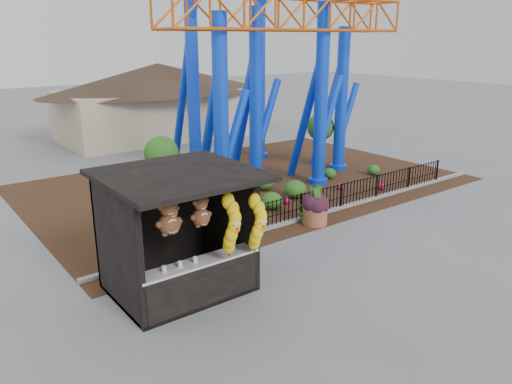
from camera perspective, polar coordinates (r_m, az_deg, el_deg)
ground at (r=13.80m, az=4.87°, el=-9.21°), size 120.00×120.00×0.00m
mulch_bed at (r=21.97m, az=-1.26°, el=1.08°), size 18.00×12.00×0.02m
curb at (r=18.33m, az=7.96°, el=-2.26°), size 18.00×0.18×0.12m
prize_booth at (r=12.27m, az=-8.29°, el=-5.01°), size 3.50×3.40×3.12m
picket_fence at (r=18.81m, az=9.96°, el=-0.43°), size 12.20×0.06×1.00m
roller_coaster at (r=21.95m, az=0.74°, el=18.07°), size 11.00×6.37×10.82m
terracotta_planter at (r=17.15m, az=6.77°, el=-2.69°), size 0.95×0.95×0.63m
planter_foliage at (r=16.95m, az=6.84°, el=-0.67°), size 0.70×0.70×0.64m
potted_plant at (r=17.24m, az=6.05°, el=-1.92°), size 1.13×1.06×1.00m
landscaping at (r=20.37m, az=4.34°, el=0.67°), size 8.91×3.63×0.72m
pavilion at (r=32.60m, az=-11.06°, el=11.56°), size 15.00×15.00×4.80m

